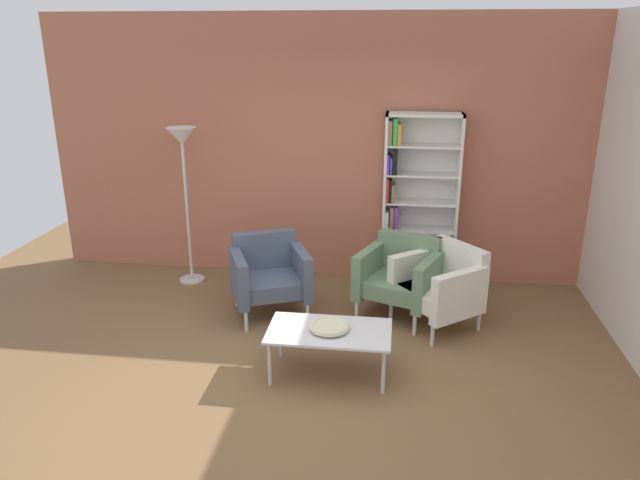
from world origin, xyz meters
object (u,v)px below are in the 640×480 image
armchair_corner_red (441,284)px  floor_lamp_torchiere (183,155)px  armchair_near_window (400,275)px  bookshelf_tall (413,203)px  coffee_table_low (329,334)px  armchair_spare_guest (269,274)px  decorative_bowl (329,326)px

armchair_corner_red → floor_lamp_torchiere: floor_lamp_torchiere is taller
armchair_near_window → bookshelf_tall: bearing=103.8°
coffee_table_low → armchair_spare_guest: 1.31m
armchair_near_window → armchair_spare_guest: 1.30m
coffee_table_low → armchair_spare_guest: size_ratio=1.10×
armchair_spare_guest → floor_lamp_torchiere: floor_lamp_torchiere is taller
coffee_table_low → floor_lamp_torchiere: bearing=135.3°
decorative_bowl → armchair_spare_guest: 1.31m
bookshelf_tall → armchair_corner_red: 1.15m
bookshelf_tall → armchair_spare_guest: bearing=-145.9°
armchair_spare_guest → bookshelf_tall: bearing=10.6°
armchair_near_window → armchair_spare_guest: same height
coffee_table_low → decorative_bowl: bearing=45.0°
coffee_table_low → decorative_bowl: 0.07m
coffee_table_low → decorative_bowl: size_ratio=3.12×
bookshelf_tall → coffee_table_low: (-0.67, -2.04, -0.56)m
coffee_table_low → armchair_spare_guest: (-0.73, 1.09, 0.05)m
armchair_spare_guest → armchair_corner_red: 1.68m
decorative_bowl → floor_lamp_torchiere: 2.71m
armchair_spare_guest → armchair_corner_red: same height
armchair_near_window → floor_lamp_torchiere: floor_lamp_torchiere is taller
armchair_corner_red → floor_lamp_torchiere: (-2.74, 0.73, 1.03)m
coffee_table_low → bookshelf_tall: bearing=71.8°
decorative_bowl → armchair_corner_red: (0.95, 1.04, -0.02)m
armchair_near_window → armchair_corner_red: (0.39, -0.17, 0.00)m
bookshelf_tall → armchair_spare_guest: 1.77m
decorative_bowl → armchair_near_window: armchair_near_window is taller
decorative_bowl → armchair_corner_red: size_ratio=0.34×
armchair_spare_guest → floor_lamp_torchiere: (-1.06, 0.68, 1.03)m
bookshelf_tall → coffee_table_low: 2.22m
decorative_bowl → bookshelf_tall: bearing=71.8°
decorative_bowl → armchair_spare_guest: armchair_spare_guest is taller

